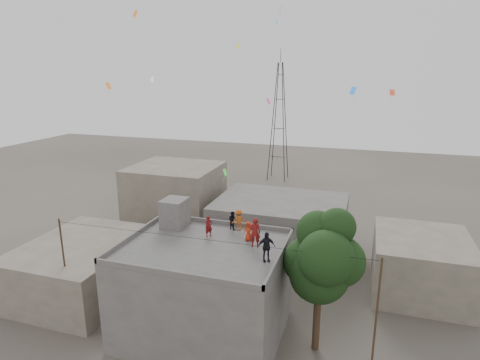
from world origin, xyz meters
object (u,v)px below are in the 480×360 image
object	(u,v)px
stair_head_box	(175,213)
person_dark_adult	(266,247)
tree	(323,259)
person_red_adult	(255,232)
transmission_tower	(279,122)

from	to	relation	value
stair_head_box	person_dark_adult	size ratio (longest dim) A/B	1.12
stair_head_box	person_dark_adult	distance (m)	8.14
tree	stair_head_box	bearing A→B (deg)	169.26
stair_head_box	person_red_adult	distance (m)	6.47
stair_head_box	tree	bearing A→B (deg)	-10.74
transmission_tower	person_red_adult	world-z (taller)	transmission_tower
person_red_adult	person_dark_adult	distance (m)	2.09
person_red_adult	person_dark_adult	world-z (taller)	person_red_adult
transmission_tower	person_dark_adult	xyz separation A→B (m)	(8.24, -40.69, -2.08)
person_red_adult	person_dark_adult	size ratio (longest dim) A/B	1.06
stair_head_box	person_red_adult	world-z (taller)	stair_head_box
transmission_tower	person_dark_adult	bearing A→B (deg)	-78.55
transmission_tower	person_red_adult	xyz separation A→B (m)	(7.09, -38.95, -2.03)
tree	transmission_tower	world-z (taller)	transmission_tower
tree	transmission_tower	distance (m)	41.12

